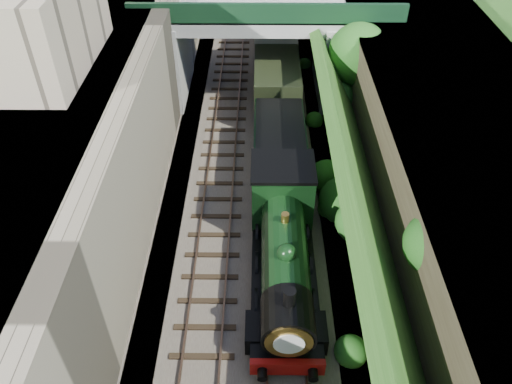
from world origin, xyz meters
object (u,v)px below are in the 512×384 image
Objects in this scene: tree at (360,55)px; tender at (279,151)px; locomotive at (284,248)px; road_bridge at (273,37)px.

tree reaches higher than tender.
tree is 0.65× the size of locomotive.
road_bridge is at bearing 91.59° from tender.
tree is 7.72m from tender.
locomotive is 1.70× the size of tender.
locomotive is at bearing -110.40° from tree.
locomotive is (0.26, -16.58, -2.18)m from road_bridge.
road_bridge is 9.54m from tender.
locomotive is at bearing -89.12° from road_bridge.
road_bridge is 2.42× the size of tree.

